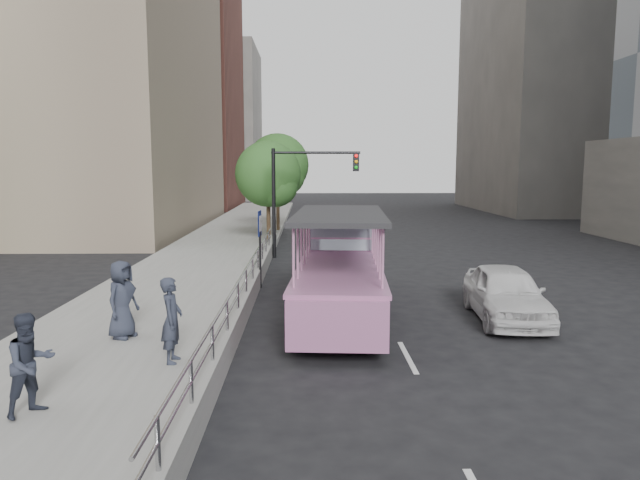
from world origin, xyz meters
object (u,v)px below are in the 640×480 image
at_px(car, 506,293).
at_px(pedestrian_far, 122,299).
at_px(parking_sign, 260,240).
at_px(pedestrian_mid, 30,364).
at_px(street_tree_near, 270,177).
at_px(duck_boat, 340,274).
at_px(pedestrian_near, 172,320).
at_px(traffic_signal, 299,185).
at_px(street_tree_far, 279,167).

xyz_separation_m(car, pedestrian_far, (-10.04, -2.49, 0.45)).
relative_size(pedestrian_far, parking_sign, 0.67).
relative_size(pedestrian_mid, street_tree_near, 0.30).
distance_m(duck_boat, car, 4.78).
xyz_separation_m(pedestrian_near, pedestrian_mid, (-1.72, -2.48, -0.05)).
distance_m(pedestrian_far, street_tree_near, 17.59).
relative_size(car, street_tree_near, 0.80).
relative_size(duck_boat, traffic_signal, 1.83).
bearing_deg(duck_boat, traffic_signal, 97.57).
bearing_deg(traffic_signal, pedestrian_far, -106.10).
distance_m(traffic_signal, street_tree_near, 3.80).
distance_m(pedestrian_mid, pedestrian_far, 4.22).
height_order(pedestrian_near, traffic_signal, traffic_signal).
bearing_deg(parking_sign, car, -31.32).
height_order(duck_boat, car, duck_boat).
height_order(pedestrian_far, parking_sign, parking_sign).
bearing_deg(pedestrian_near, parking_sign, -8.78).
bearing_deg(car, pedestrian_far, -161.09).
distance_m(parking_sign, street_tree_near, 10.49).
bearing_deg(duck_boat, pedestrian_far, -147.52).
relative_size(pedestrian_far, street_tree_far, 0.29).
bearing_deg(parking_sign, street_tree_near, 91.70).
distance_m(duck_boat, street_tree_far, 20.26).
relative_size(pedestrian_near, pedestrian_mid, 1.06).
bearing_deg(car, traffic_signal, 123.16).
bearing_deg(pedestrian_near, traffic_signal, -10.30).
distance_m(pedestrian_far, parking_sign, 7.48).
distance_m(car, street_tree_far, 22.33).
distance_m(street_tree_near, street_tree_far, 6.02).
relative_size(duck_boat, car, 2.08).
distance_m(pedestrian_far, street_tree_far, 23.58).
bearing_deg(duck_boat, pedestrian_mid, -125.78).
bearing_deg(car, street_tree_near, 122.44).
bearing_deg(traffic_signal, street_tree_far, 98.43).
bearing_deg(pedestrian_mid, street_tree_near, 28.71).
relative_size(parking_sign, street_tree_far, 0.43).
bearing_deg(street_tree_far, car, -70.23).
relative_size(pedestrian_near, parking_sign, 0.64).
height_order(pedestrian_near, pedestrian_mid, pedestrian_near).
distance_m(pedestrian_mid, parking_sign, 11.55).
bearing_deg(pedestrian_mid, traffic_signal, 22.54).
bearing_deg(street_tree_near, parking_sign, -88.30).
bearing_deg(street_tree_far, pedestrian_near, -92.31).
xyz_separation_m(pedestrian_mid, parking_sign, (2.83, 11.18, 0.60)).
bearing_deg(street_tree_far, pedestrian_far, -96.35).
relative_size(car, traffic_signal, 0.88).
height_order(pedestrian_far, traffic_signal, traffic_signal).
bearing_deg(street_tree_far, duck_boat, -82.02).
bearing_deg(street_tree_near, duck_boat, -77.83).
distance_m(pedestrian_near, street_tree_near, 19.17).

